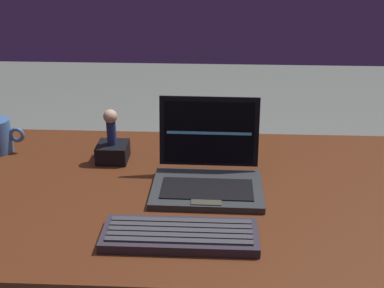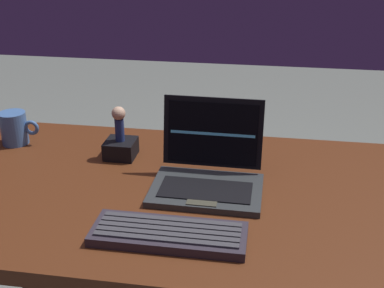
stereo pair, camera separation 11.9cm
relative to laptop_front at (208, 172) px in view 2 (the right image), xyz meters
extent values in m
cube|color=#4C2411|center=(0.04, -0.02, -0.06)|extent=(1.61, 0.73, 0.04)
cylinder|color=black|center=(-0.72, 0.29, -0.44)|extent=(0.05, 0.05, 0.72)
cube|color=#2C3032|center=(0.00, -0.03, -0.03)|extent=(0.27, 0.19, 0.02)
cube|color=black|center=(0.00, -0.04, -0.02)|extent=(0.22, 0.11, 0.00)
cube|color=#3B3B2E|center=(0.00, -0.10, -0.02)|extent=(0.07, 0.03, 0.00)
cube|color=black|center=(0.00, 0.08, 0.08)|extent=(0.26, 0.04, 0.18)
cube|color=black|center=(0.00, 0.07, 0.08)|extent=(0.23, 0.03, 0.16)
cube|color=#59CCF2|center=(0.00, 0.07, 0.07)|extent=(0.22, 0.00, 0.01)
cube|color=#2D2731|center=(-0.05, -0.23, -0.03)|extent=(0.33, 0.12, 0.02)
cube|color=#38383D|center=(-0.05, -0.27, -0.02)|extent=(0.30, 0.01, 0.00)
cube|color=#38383D|center=(-0.05, -0.25, -0.02)|extent=(0.30, 0.01, 0.00)
cube|color=#38383D|center=(-0.05, -0.23, -0.02)|extent=(0.30, 0.01, 0.00)
cube|color=#38383D|center=(-0.05, -0.21, -0.02)|extent=(0.30, 0.01, 0.00)
cube|color=#38383D|center=(-0.05, -0.19, -0.02)|extent=(0.30, 0.01, 0.00)
cube|color=black|center=(-0.27, 0.14, -0.02)|extent=(0.08, 0.08, 0.05)
cylinder|color=navy|center=(-0.27, 0.14, 0.04)|extent=(0.03, 0.03, 0.07)
sphere|color=tan|center=(-0.27, 0.14, 0.09)|extent=(0.04, 0.04, 0.04)
cylinder|color=#4168A0|center=(-0.60, 0.18, 0.01)|extent=(0.08, 0.08, 0.10)
torus|color=#4168A0|center=(-0.55, 0.18, 0.01)|extent=(0.05, 0.01, 0.05)
camera|label=1|loc=(0.01, -1.10, 0.57)|focal=46.54mm
camera|label=2|loc=(0.13, -1.09, 0.57)|focal=46.54mm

